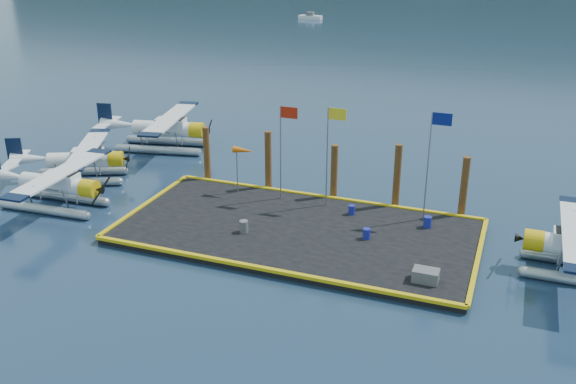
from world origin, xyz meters
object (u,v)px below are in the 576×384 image
(flagpole_blue, at_px, (433,151))
(drum_5, at_px, (352,210))
(seaplane_a, at_px, (57,187))
(piling_3, at_px, (397,178))
(piling_4, at_px, (464,189))
(seaplane_c, at_px, (166,131))
(crate, at_px, (426,275))
(piling_1, at_px, (268,162))
(piling_0, at_px, (207,156))
(drum_4, at_px, (428,222))
(drum_2, at_px, (367,234))
(flagpole_red, at_px, (284,138))
(flagpole_yellow, at_px, (331,142))
(windsock, at_px, (243,151))
(piling_2, at_px, (334,174))
(drum_3, at_px, (244,226))
(seaplane_b, at_px, (83,162))

(flagpole_blue, bearing_deg, drum_5, -169.91)
(seaplane_a, distance_m, piling_3, 20.98)
(seaplane_a, xyz_separation_m, piling_4, (23.74, 7.07, 0.57))
(seaplane_c, bearing_deg, drum_5, 54.45)
(flagpole_blue, distance_m, piling_3, 3.72)
(flagpole_blue, relative_size, piling_3, 1.51)
(crate, relative_size, piling_1, 0.30)
(crate, distance_m, piling_0, 18.57)
(crate, relative_size, piling_0, 0.31)
(piling_4, bearing_deg, seaplane_a, -163.42)
(piling_3, bearing_deg, piling_0, 180.00)
(piling_3, bearing_deg, drum_4, -47.32)
(piling_0, bearing_deg, piling_4, 0.00)
(drum_2, relative_size, flagpole_blue, 0.09)
(drum_2, height_order, crate, crate)
(flagpole_red, height_order, piling_4, flagpole_red)
(flagpole_yellow, distance_m, piling_1, 5.52)
(flagpole_blue, bearing_deg, flagpole_red, 180.00)
(drum_4, height_order, windsock, windsock)
(crate, bearing_deg, piling_3, 110.78)
(drum_5, bearing_deg, flagpole_blue, 10.09)
(seaplane_c, xyz_separation_m, windsock, (9.85, -6.99, 1.68))
(drum_5, distance_m, piling_2, 3.25)
(crate, bearing_deg, drum_3, 169.94)
(seaplane_a, distance_m, piling_2, 17.26)
(flagpole_blue, distance_m, piling_1, 11.12)
(seaplane_b, height_order, piling_3, piling_3)
(drum_5, bearing_deg, piling_1, 159.53)
(seaplane_b, bearing_deg, flagpole_blue, 68.09)
(piling_1, bearing_deg, drum_3, -79.05)
(seaplane_c, height_order, windsock, seaplane_c)
(drum_5, bearing_deg, crate, -49.43)
(piling_2, bearing_deg, piling_4, 0.00)
(seaplane_b, xyz_separation_m, flagpole_blue, (23.42, 0.97, 3.30))
(crate, distance_m, flagpole_red, 12.93)
(drum_5, xyz_separation_m, piling_2, (-1.86, 2.37, 1.22))
(seaplane_c, height_order, drum_5, seaplane_c)
(drum_5, distance_m, piling_4, 6.72)
(drum_3, xyz_separation_m, windsock, (-2.36, 5.30, 2.48))
(flagpole_yellow, relative_size, piling_4, 1.55)
(piling_0, height_order, piling_3, piling_3)
(drum_5, distance_m, crate, 8.40)
(drum_5, relative_size, flagpole_yellow, 0.09)
(flagpole_red, distance_m, piling_4, 11.17)
(piling_1, bearing_deg, piling_3, 0.00)
(piling_3, bearing_deg, seaplane_c, 164.45)
(piling_1, bearing_deg, flagpole_red, -43.15)
(drum_3, xyz_separation_m, flagpole_blue, (9.36, 5.30, 3.94))
(seaplane_a, bearing_deg, piling_2, 111.25)
(drum_2, bearing_deg, piling_2, 123.66)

